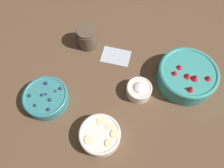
{
  "coord_description": "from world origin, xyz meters",
  "views": [
    {
      "loc": [
        -0.15,
        0.34,
        0.82
      ],
      "look_at": [
        0.02,
        -0.04,
        0.04
      ],
      "focal_mm": 35.0,
      "sensor_mm": 36.0,
      "label": 1
    }
  ],
  "objects_px": {
    "bowl_strawberries": "(187,75)",
    "bowl_blueberries": "(46,97)",
    "bowl_cream": "(139,90)",
    "bowl_bananas": "(100,135)",
    "jar_chocolate": "(87,38)"
  },
  "relations": [
    {
      "from": "bowl_strawberries",
      "to": "bowl_blueberries",
      "type": "relative_size",
      "value": 1.36
    },
    {
      "from": "bowl_blueberries",
      "to": "bowl_cream",
      "type": "relative_size",
      "value": 1.73
    },
    {
      "from": "bowl_strawberries",
      "to": "bowl_bananas",
      "type": "bearing_deg",
      "value": 58.35
    },
    {
      "from": "bowl_bananas",
      "to": "bowl_cream",
      "type": "xyz_separation_m",
      "value": [
        -0.07,
        -0.23,
        -0.0
      ]
    },
    {
      "from": "bowl_bananas",
      "to": "bowl_strawberries",
      "type": "bearing_deg",
      "value": -121.65
    },
    {
      "from": "bowl_strawberries",
      "to": "bowl_cream",
      "type": "bearing_deg",
      "value": 39.97
    },
    {
      "from": "bowl_cream",
      "to": "bowl_strawberries",
      "type": "bearing_deg",
      "value": -140.03
    },
    {
      "from": "bowl_strawberries",
      "to": "jar_chocolate",
      "type": "xyz_separation_m",
      "value": [
        0.47,
        -0.01,
        -0.0
      ]
    },
    {
      "from": "bowl_bananas",
      "to": "jar_chocolate",
      "type": "relative_size",
      "value": 1.6
    },
    {
      "from": "bowl_bananas",
      "to": "bowl_cream",
      "type": "distance_m",
      "value": 0.24
    },
    {
      "from": "bowl_bananas",
      "to": "jar_chocolate",
      "type": "distance_m",
      "value": 0.45
    },
    {
      "from": "bowl_strawberries",
      "to": "bowl_blueberries",
      "type": "height_order",
      "value": "bowl_strawberries"
    },
    {
      "from": "bowl_blueberries",
      "to": "jar_chocolate",
      "type": "distance_m",
      "value": 0.33
    },
    {
      "from": "bowl_strawberries",
      "to": "bowl_blueberries",
      "type": "distance_m",
      "value": 0.58
    },
    {
      "from": "bowl_strawberries",
      "to": "jar_chocolate",
      "type": "relative_size",
      "value": 2.56
    }
  ]
}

